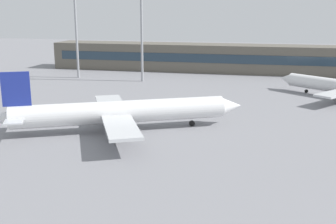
# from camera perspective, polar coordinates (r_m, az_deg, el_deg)

# --- Properties ---
(ground_plane) EXTENTS (400.00, 400.00, 0.00)m
(ground_plane) POSITION_cam_1_polar(r_m,az_deg,el_deg) (72.16, 2.78, -2.47)
(ground_plane) COLOR gray
(terminal_building) EXTENTS (118.91, 12.13, 9.00)m
(terminal_building) POSITION_cam_1_polar(r_m,az_deg,el_deg) (140.23, 8.08, 7.29)
(terminal_building) COLOR #5B564C
(terminal_building) RESTS_ON ground_plane
(airplane_mid) EXTENTS (40.31, 29.15, 10.75)m
(airplane_mid) POSITION_cam_1_polar(r_m,az_deg,el_deg) (71.35, -6.26, -0.00)
(airplane_mid) COLOR white
(airplane_mid) RESTS_ON ground_plane
(floodlight_tower_west) EXTENTS (3.20, 0.80, 28.79)m
(floodlight_tower_west) POSITION_cam_1_polar(r_m,az_deg,el_deg) (119.52, -3.64, 12.03)
(floodlight_tower_west) COLOR gray
(floodlight_tower_west) RESTS_ON ground_plane
(floodlight_tower_east) EXTENTS (3.20, 0.80, 30.54)m
(floodlight_tower_east) POSITION_cam_1_polar(r_m,az_deg,el_deg) (128.62, -12.52, 12.27)
(floodlight_tower_east) COLOR gray
(floodlight_tower_east) RESTS_ON ground_plane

